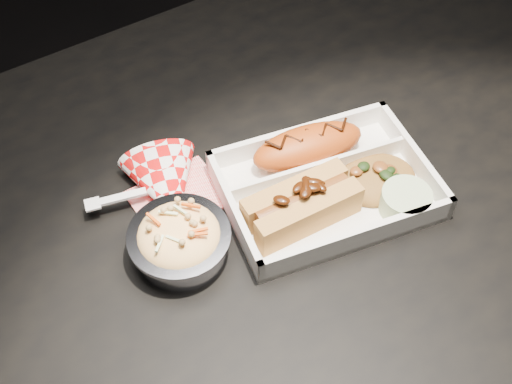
% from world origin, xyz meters
% --- Properties ---
extents(dining_table, '(1.20, 0.80, 0.75)m').
position_xyz_m(dining_table, '(0.00, 0.00, 0.66)').
color(dining_table, black).
rests_on(dining_table, ground).
extents(food_tray, '(0.28, 0.23, 0.04)m').
position_xyz_m(food_tray, '(0.03, -0.04, 0.76)').
color(food_tray, white).
rests_on(food_tray, dining_table).
extents(fried_pastry, '(0.16, 0.09, 0.05)m').
position_xyz_m(fried_pastry, '(0.04, 0.01, 0.78)').
color(fried_pastry, '#B74812').
rests_on(fried_pastry, food_tray).
extents(hotdog, '(0.14, 0.07, 0.06)m').
position_xyz_m(hotdog, '(-0.02, -0.06, 0.78)').
color(hotdog, '#BD8440').
rests_on(hotdog, food_tray).
extents(fried_rice_mound, '(0.12, 0.10, 0.03)m').
position_xyz_m(fried_rice_mound, '(0.09, -0.07, 0.77)').
color(fried_rice_mound, olive).
rests_on(fried_rice_mound, food_tray).
extents(cupcake_liner, '(0.06, 0.06, 0.03)m').
position_xyz_m(cupcake_liner, '(0.09, -0.12, 0.77)').
color(cupcake_liner, '#AFC595').
rests_on(cupcake_liner, food_tray).
extents(foil_coleslaw_cup, '(0.12, 0.12, 0.06)m').
position_xyz_m(foil_coleslaw_cup, '(-0.17, -0.02, 0.78)').
color(foil_coleslaw_cup, silver).
rests_on(foil_coleslaw_cup, dining_table).
extents(napkin_fork, '(0.16, 0.13, 0.10)m').
position_xyz_m(napkin_fork, '(-0.14, 0.06, 0.77)').
color(napkin_fork, red).
rests_on(napkin_fork, dining_table).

